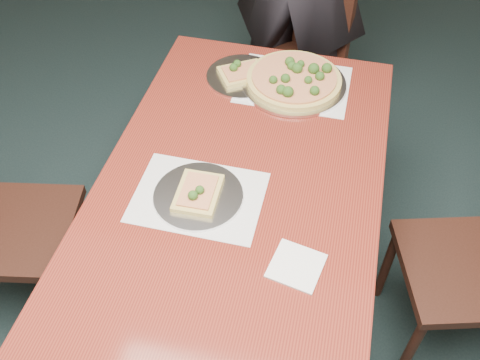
% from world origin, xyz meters
% --- Properties ---
extents(room_shell, '(8.00, 8.00, 8.00)m').
position_xyz_m(room_shell, '(0.00, 0.00, 1.74)').
color(room_shell, tan).
rests_on(room_shell, ground).
extents(dining_table, '(0.90, 1.50, 0.75)m').
position_xyz_m(dining_table, '(-0.04, 0.82, 0.66)').
color(dining_table, '#5B1912').
rests_on(dining_table, ground).
extents(chair_far, '(0.55, 0.55, 0.91)m').
position_xyz_m(chair_far, '(-0.02, 1.95, 0.52)').
color(chair_far, black).
rests_on(chair_far, ground).
extents(placemat_main, '(0.42, 0.32, 0.00)m').
position_xyz_m(placemat_main, '(0.04, 1.35, 0.75)').
color(placemat_main, white).
rests_on(placemat_main, dining_table).
extents(placemat_near, '(0.40, 0.30, 0.00)m').
position_xyz_m(placemat_near, '(-0.15, 0.72, 0.75)').
color(placemat_near, white).
rests_on(placemat_near, dining_table).
extents(pizza_pan, '(0.40, 0.40, 0.07)m').
position_xyz_m(pizza_pan, '(0.05, 1.35, 0.77)').
color(pizza_pan, silver).
rests_on(pizza_pan, dining_table).
extents(slice_plate_near, '(0.28, 0.28, 0.06)m').
position_xyz_m(slice_plate_near, '(-0.15, 0.72, 0.76)').
color(slice_plate_near, silver).
rests_on(slice_plate_near, dining_table).
extents(slice_plate_far, '(0.28, 0.28, 0.06)m').
position_xyz_m(slice_plate_far, '(-0.16, 1.35, 0.76)').
color(slice_plate_far, silver).
rests_on(slice_plate_far, dining_table).
extents(napkin, '(0.16, 0.16, 0.01)m').
position_xyz_m(napkin, '(0.19, 0.54, 0.75)').
color(napkin, white).
rests_on(napkin, dining_table).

